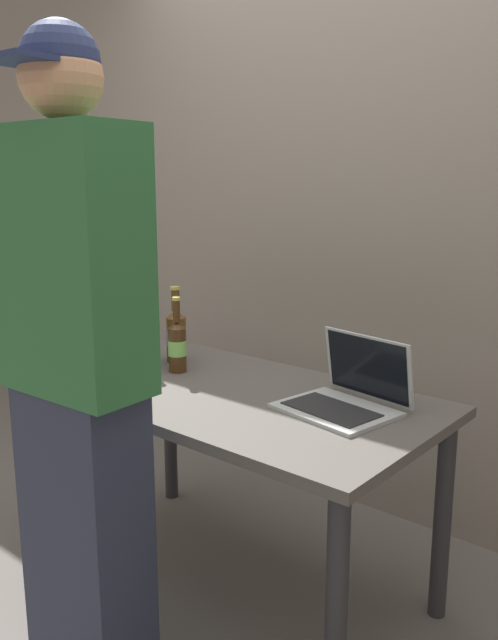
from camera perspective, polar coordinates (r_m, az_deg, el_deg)
name	(u,v)px	position (r m, az deg, el deg)	size (l,w,h in m)	color
ground_plane	(230,582)	(2.49, -1.66, -22.01)	(8.00, 8.00, 0.00)	slate
desk	(229,415)	(2.20, -1.76, -8.34)	(1.39, 0.74, 0.72)	#56514C
laptop	(347,394)	(2.01, 8.57, -6.45)	(0.37, 0.34, 0.22)	#B7BABC
beer_bottle_dark	(177,345)	(2.36, -6.32, -2.19)	(0.07, 0.07, 0.28)	#472B14
beer_bottle_amber	(176,334)	(2.49, -6.41, -1.24)	(0.08, 0.08, 0.29)	brown
beer_bottle_green	(134,342)	(2.41, -10.05, -1.90)	(0.07, 0.07, 0.27)	#333333
beer_bottle_brown	(145,333)	(2.47, -9.11, -1.12)	(0.07, 0.07, 0.31)	#1E5123
person_figure	(78,380)	(1.71, -14.75, -5.14)	(0.40, 0.28, 1.76)	#2D3347
back_wall	(366,205)	(2.76, 10.26, 9.92)	(6.00, 0.10, 2.60)	gray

